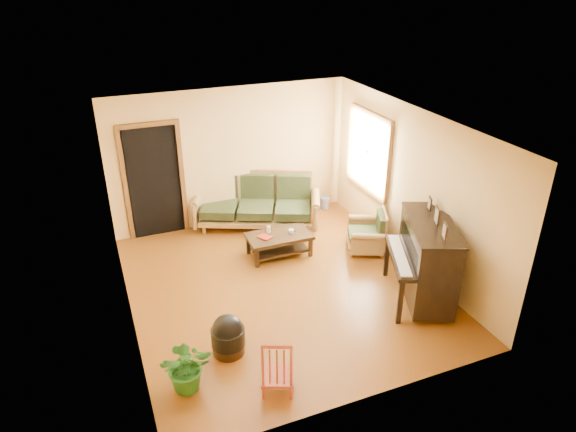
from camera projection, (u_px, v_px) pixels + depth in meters
name	position (u px, v px, depth m)	size (l,w,h in m)	color
floor	(281.00, 286.00, 8.02)	(5.00, 5.00, 0.00)	#5E310C
doorway	(154.00, 183.00, 9.13)	(1.08, 0.16, 2.05)	black
window	(369.00, 152.00, 9.17)	(0.12, 1.36, 1.46)	white
sofa	(256.00, 202.00, 9.64)	(2.31, 0.97, 0.99)	olive
coffee_table	(279.00, 245.00, 8.80)	(1.08, 0.59, 0.39)	black
armchair	(366.00, 231.00, 8.89)	(0.71, 0.75, 0.75)	olive
piano	(427.00, 262.00, 7.47)	(0.84, 1.43, 1.26)	black
footstool	(228.00, 339.00, 6.58)	(0.44, 0.44, 0.42)	black
red_chair	(278.00, 363.00, 5.92)	(0.37, 0.41, 0.80)	maroon
leaning_frame	(311.00, 196.00, 10.45)	(0.42, 0.09, 0.56)	gold
ceramic_crock	(324.00, 203.00, 10.51)	(0.20, 0.20, 0.25)	#2E428A
potted_plant	(187.00, 366.00, 5.97)	(0.60, 0.52, 0.67)	#215E1A
book	(262.00, 239.00, 8.56)	(0.16, 0.22, 0.02)	#A32415
candle	(269.00, 229.00, 8.76)	(0.07, 0.07, 0.11)	white
glass_jar	(291.00, 231.00, 8.76)	(0.09, 0.09, 0.06)	silver
remote	(292.00, 232.00, 8.79)	(0.14, 0.04, 0.01)	black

